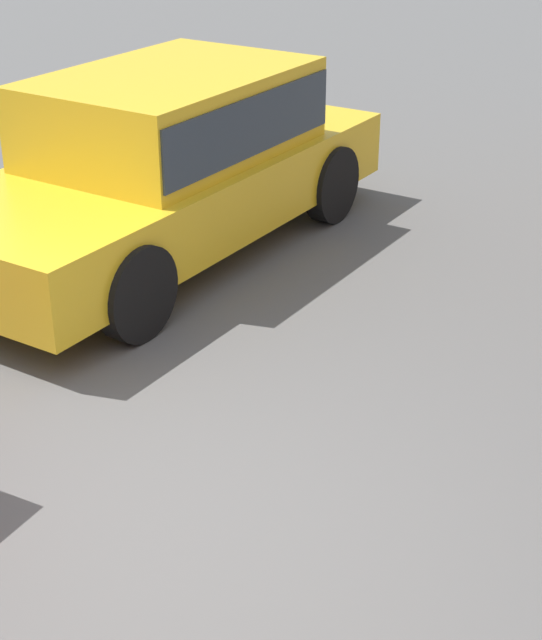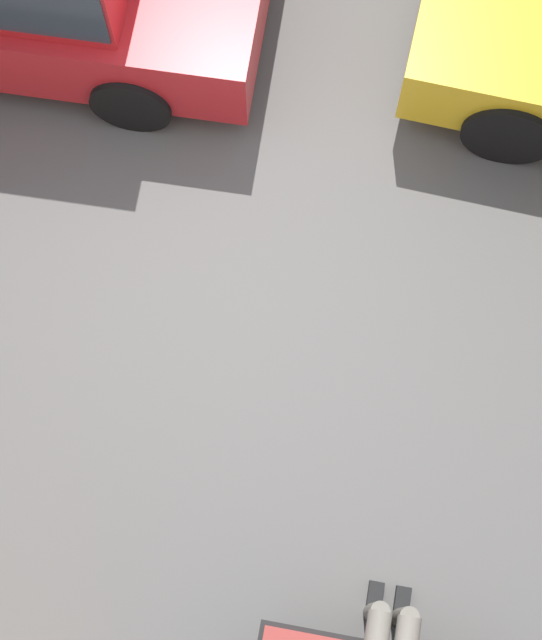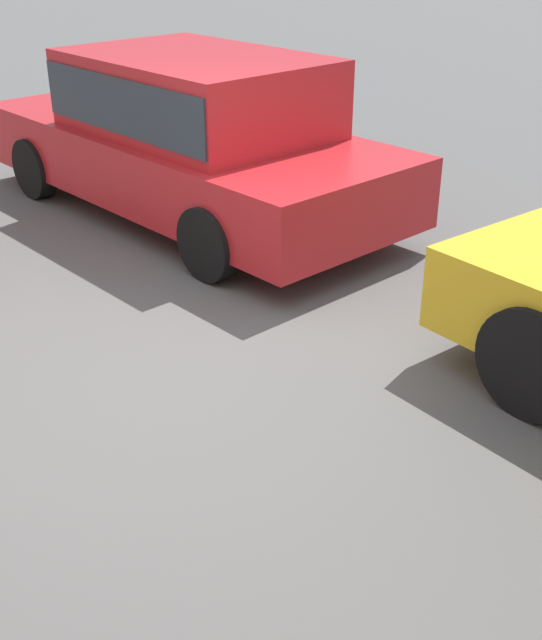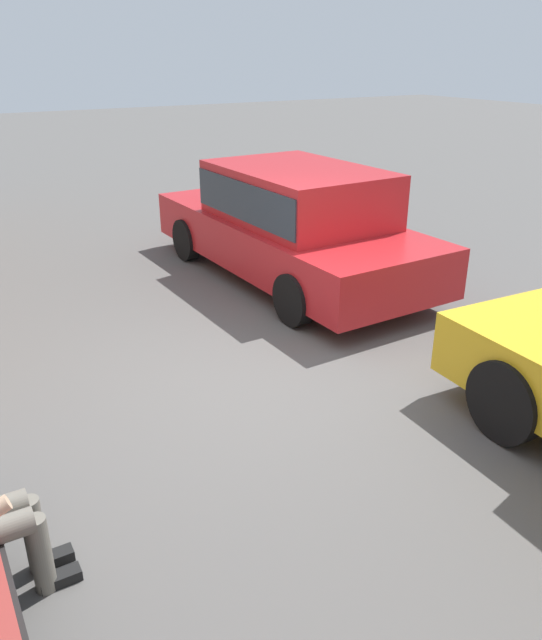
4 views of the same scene
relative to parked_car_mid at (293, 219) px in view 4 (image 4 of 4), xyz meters
name	(u,v)px [view 4 (image 4 of 4)]	position (x,y,z in m)	size (l,w,h in m)	color
ground_plane	(260,376)	(-2.25, 1.78, -0.82)	(60.00, 60.00, 0.00)	#565451
parked_car_mid	(293,219)	(0.00, 0.00, 0.00)	(4.65, 2.05, 1.53)	red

